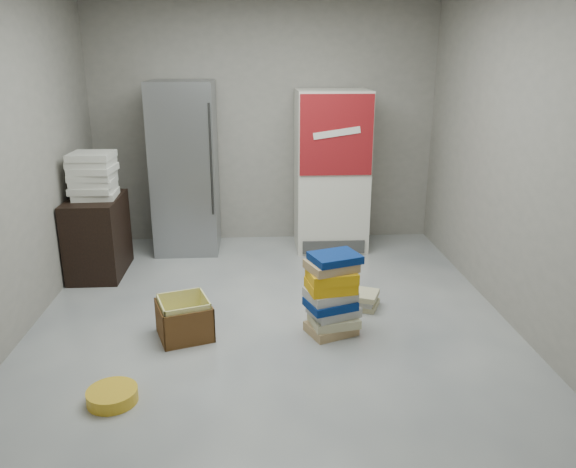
# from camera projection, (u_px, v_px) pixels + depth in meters

# --- Properties ---
(ground) EXTENTS (5.00, 5.00, 0.00)m
(ground) POSITION_uv_depth(u_px,v_px,m) (272.00, 331.00, 4.60)
(ground) COLOR #BBBBB6
(ground) RESTS_ON ground
(room_shell) EXTENTS (4.04, 5.04, 2.82)m
(room_shell) POSITION_uv_depth(u_px,v_px,m) (270.00, 107.00, 4.06)
(room_shell) COLOR gray
(room_shell) RESTS_ON ground
(steel_fridge) EXTENTS (0.70, 0.72, 1.90)m
(steel_fridge) POSITION_uv_depth(u_px,v_px,m) (185.00, 168.00, 6.29)
(steel_fridge) COLOR gray
(steel_fridge) RESTS_ON ground
(coke_cooler) EXTENTS (0.80, 0.73, 1.80)m
(coke_cooler) POSITION_uv_depth(u_px,v_px,m) (331.00, 170.00, 6.39)
(coke_cooler) COLOR silver
(coke_cooler) RESTS_ON ground
(wood_shelf) EXTENTS (0.50, 0.80, 0.80)m
(wood_shelf) POSITION_uv_depth(u_px,v_px,m) (98.00, 236.00, 5.72)
(wood_shelf) COLOR black
(wood_shelf) RESTS_ON ground
(supply_box_stack) EXTENTS (0.43, 0.44, 0.45)m
(supply_box_stack) POSITION_uv_depth(u_px,v_px,m) (93.00, 175.00, 5.53)
(supply_box_stack) COLOR white
(supply_box_stack) RESTS_ON wood_shelf
(phonebook_stack_main) EXTENTS (0.48, 0.43, 0.67)m
(phonebook_stack_main) POSITION_uv_depth(u_px,v_px,m) (332.00, 294.00, 4.48)
(phonebook_stack_main) COLOR tan
(phonebook_stack_main) RESTS_ON ground
(phonebook_stack_side) EXTENTS (0.43, 0.41, 0.15)m
(phonebook_stack_side) POSITION_uv_depth(u_px,v_px,m) (358.00, 299.00, 5.03)
(phonebook_stack_side) COLOR #C6BE91
(phonebook_stack_side) RESTS_ON ground
(cardboard_box) EXTENTS (0.51, 0.51, 0.32)m
(cardboard_box) POSITION_uv_depth(u_px,v_px,m) (185.00, 321.00, 4.48)
(cardboard_box) COLOR yellow
(cardboard_box) RESTS_ON ground
(bucket_lid) EXTENTS (0.42, 0.42, 0.09)m
(bucket_lid) POSITION_uv_depth(u_px,v_px,m) (112.00, 396.00, 3.65)
(bucket_lid) COLOR yellow
(bucket_lid) RESTS_ON ground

